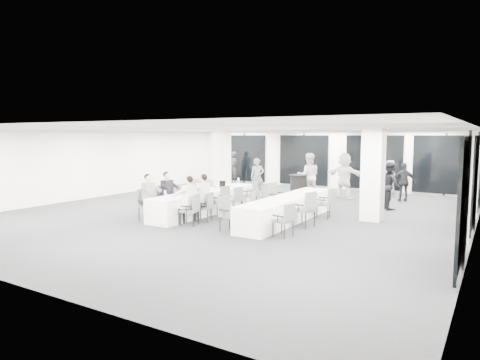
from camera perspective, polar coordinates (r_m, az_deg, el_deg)
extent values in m
cube|color=#26262C|center=(14.49, -0.26, -4.39)|extent=(14.00, 16.00, 0.02)
cube|color=white|center=(14.25, -0.27, 6.83)|extent=(14.00, 16.00, 0.02)
cube|color=silver|center=(18.93, -18.68, 2.04)|extent=(0.02, 16.00, 2.80)
cube|color=silver|center=(12.21, 29.03, -0.41)|extent=(0.02, 16.00, 2.80)
cube|color=silver|center=(21.52, 10.98, 2.68)|extent=(14.00, 0.02, 2.80)
cube|color=black|center=(21.46, 10.91, 2.54)|extent=(13.60, 0.06, 2.50)
cube|color=black|center=(13.21, 28.89, -0.19)|extent=(0.06, 14.00, 2.50)
cube|color=white|center=(18.50, -2.47, 2.26)|extent=(0.60, 0.60, 2.80)
cube|color=white|center=(13.60, 17.30, 0.65)|extent=(0.60, 0.60, 2.80)
cube|color=white|center=(14.42, -4.51, -2.91)|extent=(0.90, 5.00, 0.75)
cube|color=white|center=(13.07, 6.33, -3.86)|extent=(0.90, 5.00, 0.75)
cylinder|color=black|center=(17.19, 7.79, -1.04)|extent=(0.65, 0.65, 1.03)
cylinder|color=black|center=(17.13, 7.82, 0.67)|extent=(0.75, 0.75, 0.02)
cube|color=#4C4F53|center=(13.37, -12.12, -3.38)|extent=(0.52, 0.54, 0.08)
cube|color=#4C4F53|center=(13.50, -12.74, -2.13)|extent=(0.12, 0.47, 0.47)
cylinder|color=black|center=(13.69, -11.97, -4.21)|extent=(0.04, 0.04, 0.42)
cylinder|color=black|center=(13.45, -13.31, -4.43)|extent=(0.04, 0.04, 0.42)
cylinder|color=black|center=(13.39, -10.87, -4.42)|extent=(0.04, 0.04, 0.42)
cylinder|color=black|center=(13.13, -12.21, -4.65)|extent=(0.04, 0.04, 0.42)
cube|color=black|center=(13.50, -11.30, -2.53)|extent=(0.35, 0.08, 0.04)
cube|color=black|center=(13.19, -12.98, -2.77)|extent=(0.35, 0.08, 0.04)
cube|color=#4C4F53|center=(13.99, -9.72, -2.88)|extent=(0.55, 0.57, 0.08)
cube|color=#4C4F53|center=(14.13, -10.32, -1.67)|extent=(0.14, 0.48, 0.47)
cylinder|color=black|center=(14.32, -9.58, -3.70)|extent=(0.04, 0.04, 0.42)
cylinder|color=black|center=(14.07, -10.88, -3.90)|extent=(0.04, 0.04, 0.42)
cylinder|color=black|center=(14.01, -8.51, -3.90)|extent=(0.04, 0.04, 0.42)
cylinder|color=black|center=(13.75, -9.83, -4.11)|extent=(0.04, 0.04, 0.42)
cube|color=black|center=(14.13, -8.92, -2.07)|extent=(0.35, 0.10, 0.04)
cube|color=black|center=(13.81, -10.56, -2.28)|extent=(0.35, 0.10, 0.04)
cube|color=#4C4F53|center=(14.71, -7.31, -2.61)|extent=(0.51, 0.52, 0.07)
cube|color=#4C4F53|center=(14.77, -8.03, -1.61)|extent=(0.14, 0.42, 0.42)
cylinder|color=black|center=(14.99, -7.62, -3.32)|extent=(0.03, 0.03, 0.38)
cylinder|color=black|center=(14.67, -8.26, -3.54)|extent=(0.03, 0.03, 0.38)
cylinder|color=black|center=(14.83, -6.35, -3.41)|extent=(0.03, 0.03, 0.38)
cylinder|color=black|center=(14.51, -6.97, -3.63)|extent=(0.03, 0.03, 0.38)
cube|color=black|center=(14.90, -6.93, -1.89)|extent=(0.31, 0.10, 0.04)
cube|color=black|center=(14.49, -7.72, -2.12)|extent=(0.31, 0.10, 0.04)
cube|color=#4C4F53|center=(15.27, -5.62, -1.99)|extent=(0.56, 0.58, 0.09)
cube|color=#4C4F53|center=(15.40, -6.28, -0.83)|extent=(0.12, 0.50, 0.50)
cylinder|color=black|center=(15.61, -5.64, -2.80)|extent=(0.04, 0.04, 0.45)
cylinder|color=black|center=(15.30, -6.76, -2.99)|extent=(0.04, 0.04, 0.45)
cylinder|color=black|center=(15.32, -4.46, -2.96)|extent=(0.04, 0.04, 0.45)
cylinder|color=black|center=(15.01, -5.58, -3.16)|extent=(0.04, 0.04, 0.45)
cube|color=black|center=(15.44, -4.93, -1.20)|extent=(0.37, 0.09, 0.04)
cube|color=black|center=(15.05, -6.34, -1.40)|extent=(0.37, 0.09, 0.04)
cube|color=#4C4F53|center=(16.11, -3.40, -1.78)|extent=(0.45, 0.47, 0.08)
cube|color=#4C4F53|center=(16.20, -4.00, -0.83)|extent=(0.07, 0.44, 0.44)
cylinder|color=black|center=(16.41, -3.54, -2.46)|extent=(0.03, 0.03, 0.39)
cylinder|color=black|center=(16.11, -4.34, -2.62)|extent=(0.03, 0.03, 0.39)
cylinder|color=black|center=(16.19, -2.46, -2.57)|extent=(0.03, 0.03, 0.39)
cylinder|color=black|center=(15.88, -3.25, -2.74)|extent=(0.03, 0.03, 0.39)
cube|color=black|center=(16.28, -2.91, -1.12)|extent=(0.32, 0.05, 0.04)
cube|color=black|center=(15.90, -3.91, -1.30)|extent=(0.32, 0.05, 0.04)
cube|color=#4C4F53|center=(12.49, -6.73, -4.07)|extent=(0.54, 0.55, 0.08)
cube|color=#4C4F53|center=(12.37, -5.86, -2.96)|extent=(0.16, 0.44, 0.44)
cylinder|color=black|center=(12.29, -6.26, -5.34)|extent=(0.03, 0.03, 0.39)
cylinder|color=black|center=(12.63, -5.58, -5.02)|extent=(0.03, 0.03, 0.39)
cylinder|color=black|center=(12.44, -7.88, -5.22)|extent=(0.03, 0.03, 0.39)
cylinder|color=black|center=(12.78, -7.16, -4.91)|extent=(0.03, 0.03, 0.39)
cube|color=black|center=(12.25, -7.19, -3.51)|extent=(0.32, 0.12, 0.04)
cube|color=black|center=(12.68, -6.31, -3.18)|extent=(0.32, 0.12, 0.04)
cube|color=#4C4F53|center=(13.05, -4.83, -3.69)|extent=(0.52, 0.53, 0.07)
cube|color=#4C4F53|center=(12.94, -4.01, -2.66)|extent=(0.16, 0.42, 0.42)
cylinder|color=black|center=(12.85, -4.35, -4.85)|extent=(0.03, 0.03, 0.38)
cylinder|color=black|center=(13.19, -3.79, -4.57)|extent=(0.03, 0.03, 0.38)
cylinder|color=black|center=(12.99, -5.87, -4.75)|extent=(0.03, 0.03, 0.38)
cylinder|color=black|center=(13.32, -5.28, -4.48)|extent=(0.03, 0.03, 0.38)
cube|color=black|center=(12.81, -5.21, -3.17)|extent=(0.31, 0.12, 0.04)
cube|color=black|center=(13.23, -4.48, -2.87)|extent=(0.31, 0.12, 0.04)
cube|color=#4C4F53|center=(13.70, -2.81, -2.95)|extent=(0.50, 0.52, 0.08)
cube|color=#4C4F53|center=(13.54, -1.99, -1.84)|extent=(0.08, 0.49, 0.48)
cylinder|color=black|center=(13.46, -2.53, -4.23)|extent=(0.04, 0.04, 0.43)
cylinder|color=black|center=(13.81, -1.60, -3.96)|extent=(0.04, 0.04, 0.43)
cylinder|color=black|center=(13.68, -4.02, -4.07)|extent=(0.04, 0.04, 0.43)
cylinder|color=black|center=(14.03, -3.07, -3.81)|extent=(0.04, 0.04, 0.43)
cube|color=black|center=(13.45, -3.41, -2.35)|extent=(0.36, 0.05, 0.04)
cube|color=black|center=(13.89, -2.23, -2.08)|extent=(0.36, 0.05, 0.04)
cube|color=#4C4F53|center=(14.43, -0.86, -2.71)|extent=(0.48, 0.50, 0.07)
cube|color=#4C4F53|center=(14.27, -0.23, -1.80)|extent=(0.11, 0.43, 0.43)
cylinder|color=black|center=(14.21, -0.76, -3.78)|extent=(0.03, 0.03, 0.38)
cylinder|color=black|center=(14.49, 0.18, -3.59)|extent=(0.03, 0.03, 0.38)
cylinder|color=black|center=(14.45, -1.90, -3.62)|extent=(0.03, 0.03, 0.38)
cylinder|color=black|center=(14.73, -0.96, -3.43)|extent=(0.03, 0.03, 0.38)
cube|color=black|center=(14.23, -1.46, -2.20)|extent=(0.32, 0.08, 0.04)
cube|color=black|center=(14.59, -0.28, -1.99)|extent=(0.32, 0.08, 0.04)
cube|color=#4C4F53|center=(15.32, 1.25, -2.06)|extent=(0.55, 0.57, 0.08)
cube|color=#4C4F53|center=(15.22, 2.04, -1.09)|extent=(0.15, 0.47, 0.46)
cylinder|color=black|center=(15.11, 1.73, -3.13)|extent=(0.04, 0.04, 0.41)
cylinder|color=black|center=(15.49, 2.20, -2.91)|extent=(0.04, 0.04, 0.41)
cylinder|color=black|center=(15.24, 0.28, -3.05)|extent=(0.04, 0.04, 0.41)
cylinder|color=black|center=(15.61, 0.78, -2.83)|extent=(0.04, 0.04, 0.41)
cube|color=black|center=(15.06, 0.94, -1.54)|extent=(0.34, 0.11, 0.04)
cube|color=black|center=(15.54, 1.55, -1.31)|extent=(0.34, 0.11, 0.04)
cube|color=#4C4F53|center=(11.64, -1.33, -4.70)|extent=(0.52, 0.54, 0.08)
cube|color=#4C4F53|center=(11.73, -2.12, -3.30)|extent=(0.13, 0.46, 0.45)
cylinder|color=black|center=(11.96, -1.40, -5.59)|extent=(0.04, 0.04, 0.40)
cylinder|color=black|center=(11.67, -2.69, -5.88)|extent=(0.04, 0.04, 0.40)
cylinder|color=black|center=(11.70, 0.04, -5.84)|extent=(0.04, 0.04, 0.40)
cylinder|color=black|center=(11.41, -1.24, -6.15)|extent=(0.04, 0.04, 0.40)
cube|color=black|center=(11.79, -0.53, -3.74)|extent=(0.34, 0.09, 0.04)
cube|color=black|center=(11.43, -2.15, -4.05)|extent=(0.34, 0.09, 0.04)
cube|color=#4C4F53|center=(13.02, 2.55, -3.69)|extent=(0.50, 0.51, 0.07)
cube|color=#4C4F53|center=(13.05, 1.71, -2.57)|extent=(0.13, 0.42, 0.42)
cylinder|color=black|center=(13.29, 2.03, -4.48)|extent=(0.03, 0.03, 0.38)
cylinder|color=black|center=(12.95, 1.52, -4.76)|extent=(0.03, 0.03, 0.38)
cylinder|color=black|center=(13.18, 3.55, -4.57)|extent=(0.03, 0.03, 0.38)
cylinder|color=black|center=(12.84, 3.08, -4.86)|extent=(0.03, 0.03, 0.38)
cube|color=black|center=(13.21, 2.85, -2.87)|extent=(0.31, 0.10, 0.04)
cube|color=black|center=(12.78, 2.24, -3.17)|extent=(0.31, 0.10, 0.04)
cube|color=#4C4F53|center=(14.18, 5.15, -2.58)|extent=(0.56, 0.58, 0.09)
cube|color=#4C4F53|center=(14.27, 4.35, -1.32)|extent=(0.12, 0.51, 0.50)
cylinder|color=black|center=(14.52, 4.88, -3.45)|extent=(0.04, 0.04, 0.45)
cylinder|color=black|center=(14.16, 3.91, -3.69)|extent=(0.04, 0.04, 0.45)
cylinder|color=black|center=(14.29, 6.36, -3.62)|extent=(0.04, 0.04, 0.45)
cylinder|color=black|center=(13.92, 5.40, -3.86)|extent=(0.04, 0.04, 0.45)
cube|color=black|center=(14.38, 5.75, -1.72)|extent=(0.38, 0.09, 0.04)
cube|color=black|center=(13.93, 4.54, -1.96)|extent=(0.38, 0.09, 0.04)
cube|color=#4C4F53|center=(11.09, 5.77, -5.43)|extent=(0.50, 0.52, 0.07)
cube|color=#4C4F53|center=(10.92, 6.63, -4.29)|extent=(0.14, 0.42, 0.42)
cylinder|color=black|center=(10.88, 5.94, -6.86)|extent=(0.03, 0.03, 0.38)
cylinder|color=black|center=(11.17, 7.09, -6.53)|extent=(0.03, 0.03, 0.38)
cylinder|color=black|center=(11.10, 4.42, -6.59)|extent=(0.03, 0.03, 0.38)
cylinder|color=black|center=(11.38, 5.58, -6.28)|extent=(0.03, 0.03, 0.38)
cube|color=black|center=(10.88, 5.04, -4.80)|extent=(0.31, 0.10, 0.04)
cube|color=black|center=(11.24, 6.49, -4.47)|extent=(0.31, 0.10, 0.04)
cube|color=#4C4F53|center=(12.29, 8.51, -3.99)|extent=(0.60, 0.61, 0.09)
cube|color=#4C4F53|center=(12.11, 9.45, -2.76)|extent=(0.17, 0.50, 0.50)
cylinder|color=black|center=(12.05, 8.73, -5.48)|extent=(0.04, 0.04, 0.44)
cylinder|color=black|center=(12.40, 9.89, -5.17)|extent=(0.04, 0.04, 0.44)
cylinder|color=black|center=(12.30, 7.09, -5.22)|extent=(0.04, 0.04, 0.44)
cylinder|color=black|center=(12.64, 8.27, -4.93)|extent=(0.04, 0.04, 0.44)
cube|color=black|center=(12.05, 7.78, -3.30)|extent=(0.37, 0.12, 0.04)
cube|color=black|center=(12.48, 9.25, -3.00)|extent=(0.37, 0.12, 0.04)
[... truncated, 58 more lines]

